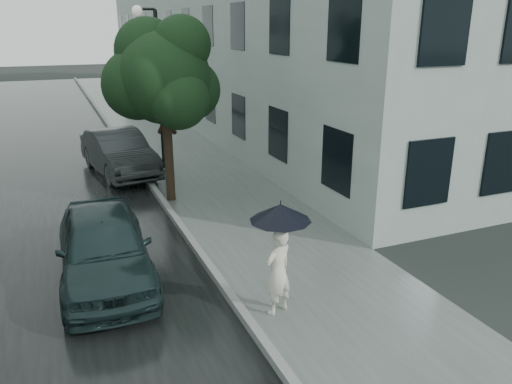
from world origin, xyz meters
name	(u,v)px	position (x,y,z in m)	size (l,w,h in m)	color
ground	(328,301)	(0.00, 0.00, 0.00)	(120.00, 120.00, 0.00)	black
sidewalk	(176,150)	(0.25, 12.00, 0.00)	(3.50, 60.00, 0.01)	slate
kerb_near	(128,153)	(-1.57, 12.00, 0.07)	(0.15, 60.00, 0.15)	slate
asphalt_road	(27,164)	(-5.08, 12.00, 0.00)	(6.85, 60.00, 0.00)	black
building_near	(234,28)	(5.47, 19.50, 4.50)	(7.02, 36.00, 9.00)	#95A39E
pedestrian	(278,272)	(-0.97, 0.04, 0.77)	(0.55, 0.36, 1.52)	beige
umbrella	(280,212)	(-0.94, 0.04, 1.81)	(1.23, 1.23, 1.06)	black
street_tree	(163,76)	(-1.27, 6.50, 3.37)	(3.14, 2.86, 4.91)	#332619
lamp_post	(154,79)	(-0.85, 9.82, 2.98)	(0.85, 0.32, 5.22)	black
car_near	(104,246)	(-3.50, 2.31, 0.70)	(1.65, 4.09, 1.39)	black
car_far	(119,152)	(-2.20, 9.61, 0.71)	(1.49, 4.27, 1.41)	#25292B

